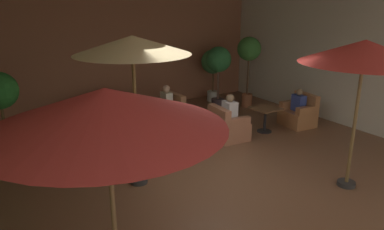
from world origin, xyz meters
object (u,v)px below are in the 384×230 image
object	(u,v)px
cafe_table_front_right	(265,114)
patron_blue_shirt	(299,101)
patio_umbrella_center_beige	(365,53)
potted_tree_right_corner	(218,66)
patron_by_window	(166,99)
patron_with_friend	(230,110)
armchair_front_right_north	(299,114)
armchair_front_left_west	(84,132)
armchair_front_left_south	(106,113)
armchair_front_left_north	(159,132)
armchair_front_right_east	(228,127)
potted_tree_left_corner	(213,65)
potted_tree_mid_right	(249,55)
armchair_front_left_east	(168,115)
open_laptop	(124,108)
patio_umbrella_near_wall	(132,46)
patio_umbrella_tall_red	(106,109)
cafe_table_front_left	(128,117)
potted_tree_mid_left	(0,96)
iced_drink_cup	(124,109)

from	to	relation	value
cafe_table_front_right	patron_blue_shirt	world-z (taller)	patron_blue_shirt
cafe_table_front_right	patio_umbrella_center_beige	world-z (taller)	patio_umbrella_center_beige
potted_tree_right_corner	patron_by_window	xyz separation A→B (m)	(-1.88, -0.32, -0.67)
potted_tree_right_corner	patron_with_friend	xyz separation A→B (m)	(-1.03, -1.92, -0.67)
armchair_front_right_north	armchair_front_left_west	bearing A→B (deg)	163.09
armchair_front_left_west	patron_with_friend	xyz separation A→B (m)	(3.09, -1.42, 0.42)
armchair_front_left_south	patio_umbrella_center_beige	bearing A→B (deg)	-66.22
patio_umbrella_center_beige	armchair_front_left_north	bearing A→B (deg)	120.18
armchair_front_left_west	armchair_front_right_east	size ratio (longest dim) A/B	1.03
potted_tree_left_corner	potted_tree_mid_right	distance (m)	1.31
armchair_front_left_south	patron_blue_shirt	world-z (taller)	patron_blue_shirt
patron_by_window	armchair_front_left_west	bearing A→B (deg)	-175.34
armchair_front_left_east	open_laptop	distance (m)	1.27
potted_tree_mid_right	patron_by_window	distance (m)	3.17
patron_with_friend	patio_umbrella_near_wall	bearing A→B (deg)	-161.57
armchair_front_left_east	armchair_front_left_south	world-z (taller)	armchair_front_left_east
armchair_front_left_north	open_laptop	distance (m)	1.25
armchair_front_left_north	patio_umbrella_tall_red	bearing A→B (deg)	-123.99
armchair_front_left_south	open_laptop	world-z (taller)	open_laptop
patio_umbrella_tall_red	patio_umbrella_near_wall	world-z (taller)	patio_umbrella_near_wall
patio_umbrella_center_beige	cafe_table_front_left	bearing A→B (deg)	116.88
cafe_table_front_right	potted_tree_right_corner	xyz separation A→B (m)	(-0.04, 2.00, 0.93)
cafe_table_front_right	potted_tree_right_corner	distance (m)	2.21
potted_tree_right_corner	patron_with_friend	world-z (taller)	potted_tree_right_corner
patron_blue_shirt	patron_by_window	xyz separation A→B (m)	(-2.98, 1.78, 0.07)
cafe_table_front_right	armchair_front_left_west	bearing A→B (deg)	160.16
armchair_front_left_north	patio_umbrella_center_beige	bearing A→B (deg)	-59.82
potted_tree_mid_right	patron_with_friend	xyz separation A→B (m)	(-2.18, -1.95, -0.90)
potted_tree_mid_right	armchair_front_right_north	bearing A→B (deg)	-89.95
armchair_front_right_north	cafe_table_front_left	bearing A→B (deg)	157.01
patio_umbrella_center_beige	potted_tree_mid_left	distance (m)	6.99
potted_tree_right_corner	potted_tree_mid_right	bearing A→B (deg)	1.43
iced_drink_cup	patio_umbrella_tall_red	bearing A→B (deg)	-113.18
patio_umbrella_near_wall	armchair_front_left_south	bearing A→B (deg)	79.94
armchair_front_right_east	potted_tree_left_corner	bearing A→B (deg)	61.16
patron_by_window	patron_blue_shirt	bearing A→B (deg)	-30.87
patio_umbrella_tall_red	armchair_front_left_north	bearing A→B (deg)	56.01
armchair_front_right_north	potted_tree_mid_right	size ratio (longest dim) A/B	0.40
patio_umbrella_center_beige	potted_tree_right_corner	distance (m)	5.08
cafe_table_front_right	potted_tree_mid_right	bearing A→B (deg)	61.38
potted_tree_mid_right	potted_tree_right_corner	bearing A→B (deg)	-178.57
patio_umbrella_near_wall	potted_tree_left_corner	world-z (taller)	patio_umbrella_near_wall
armchair_front_left_north	armchair_front_left_east	world-z (taller)	armchair_front_left_north
patio_umbrella_near_wall	patron_blue_shirt	distance (m)	5.30
armchair_front_left_west	potted_tree_left_corner	world-z (taller)	potted_tree_left_corner
patron_with_friend	armchair_front_left_west	bearing A→B (deg)	155.35
armchair_front_left_west	armchair_front_right_east	bearing A→B (deg)	-24.90
armchair_front_left_east	armchair_front_right_east	world-z (taller)	armchair_front_left_east
armchair_front_left_north	patio_umbrella_center_beige	size ratio (longest dim) A/B	0.35
potted_tree_left_corner	patio_umbrella_center_beige	bearing A→B (deg)	-101.81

